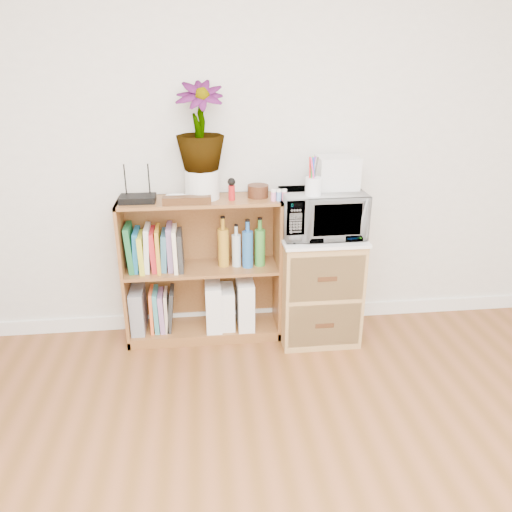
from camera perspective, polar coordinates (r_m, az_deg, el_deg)
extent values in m
cube|color=white|center=(3.57, -0.24, -6.77)|extent=(4.00, 0.02, 0.10)
cube|color=brown|center=(3.25, -6.14, -1.64)|extent=(1.00, 0.30, 0.95)
cube|color=#9E7542|center=(3.31, 7.07, -3.56)|extent=(0.50, 0.45, 0.70)
imported|color=white|center=(3.12, 7.54, 4.85)|extent=(0.51, 0.35, 0.28)
cylinder|color=white|center=(2.98, 6.56, 7.91)|extent=(0.10, 0.10, 0.11)
cube|color=silver|center=(3.16, 9.23, 9.42)|extent=(0.25, 0.21, 0.20)
cube|color=black|center=(3.09, -13.37, 6.38)|extent=(0.21, 0.14, 0.04)
imported|color=white|center=(3.06, -9.18, 6.49)|extent=(0.13, 0.13, 0.03)
cylinder|color=silver|center=(3.09, -6.18, 8.16)|extent=(0.21, 0.21, 0.18)
imported|color=#29672D|center=(3.02, -6.45, 14.49)|extent=(0.29, 0.29, 0.51)
cube|color=#3D2310|center=(2.99, -7.90, 6.33)|extent=(0.29, 0.07, 0.05)
cylinder|color=#AF1518|center=(3.04, -2.80, 7.23)|extent=(0.04, 0.04, 0.09)
cylinder|color=#3D1D10|center=(3.11, 0.23, 7.43)|extent=(0.13, 0.13, 0.08)
cube|color=pink|center=(3.03, 2.63, 6.82)|extent=(0.11, 0.04, 0.05)
cube|color=gray|center=(3.39, -13.31, -5.96)|extent=(0.09, 0.23, 0.29)
cube|color=white|center=(3.34, -4.90, -5.52)|extent=(0.10, 0.26, 0.32)
cube|color=white|center=(3.35, -3.30, -5.79)|extent=(0.09, 0.22, 0.28)
cube|color=white|center=(3.35, -1.27, -5.25)|extent=(0.11, 0.27, 0.33)
cube|color=#1C6936|center=(3.21, -14.19, 0.86)|extent=(0.05, 0.20, 0.30)
cube|color=#19679A|center=(3.21, -13.51, 0.59)|extent=(0.04, 0.20, 0.26)
cube|color=gold|center=(3.21, -12.89, 0.47)|extent=(0.03, 0.20, 0.24)
cube|color=silver|center=(3.20, -12.30, 0.86)|extent=(0.04, 0.20, 0.29)
cube|color=red|center=(3.20, -11.62, 0.66)|extent=(0.05, 0.20, 0.26)
cube|color=gold|center=(3.20, -11.05, 0.87)|extent=(0.02, 0.20, 0.28)
cube|color=#386D86|center=(3.20, -10.44, 0.56)|extent=(0.05, 0.20, 0.24)
cube|color=slate|center=(3.19, -9.78, 0.97)|extent=(0.03, 0.20, 0.28)
cube|color=#FFEBC6|center=(3.19, -9.19, 0.93)|extent=(0.03, 0.20, 0.28)
cube|color=#282828|center=(3.19, -8.62, 0.71)|extent=(0.03, 0.20, 0.25)
cylinder|color=#B48021|center=(3.18, -3.75, 1.54)|extent=(0.07, 0.07, 0.32)
cylinder|color=silver|center=(3.19, -2.27, 1.17)|extent=(0.06, 0.06, 0.27)
cylinder|color=#2562AD|center=(3.19, -1.01, 1.52)|extent=(0.07, 0.07, 0.31)
cylinder|color=#398831|center=(3.20, 0.42, 1.60)|extent=(0.07, 0.07, 0.31)
cube|color=orange|center=(3.38, -11.77, -5.97)|extent=(0.02, 0.19, 0.28)
cube|color=teal|center=(3.37, -11.28, -6.00)|extent=(0.03, 0.19, 0.28)
cube|color=#96689C|center=(3.38, -10.68, -6.12)|extent=(0.04, 0.19, 0.26)
cube|color=#C3AB98|center=(3.37, -10.17, -6.07)|extent=(0.02, 0.19, 0.26)
cube|color=#252525|center=(3.37, -9.71, -5.94)|extent=(0.06, 0.19, 0.28)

